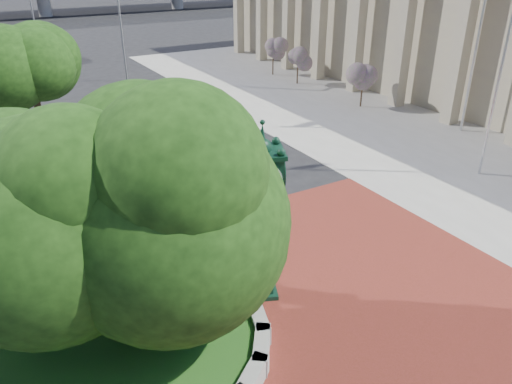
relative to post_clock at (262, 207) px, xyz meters
name	(u,v)px	position (x,y,z in m)	size (l,w,h in m)	color
ground	(300,286)	(1.11, -0.28, -2.72)	(200.00, 200.00, 0.00)	black
plaza	(321,305)	(1.11, -1.28, -2.70)	(12.00, 12.00, 0.04)	maroon
sidewalk	(427,112)	(17.11, 9.72, -2.70)	(20.00, 50.00, 0.04)	#9E9B93
planter_wall	(214,310)	(-1.59, -0.28, -2.45)	(2.96, 6.77, 0.54)	#9E9B93
grass_bed	(127,344)	(-3.89, -0.28, -2.52)	(6.10, 6.10, 0.40)	#164D17
civic_building	(496,23)	(24.72, 11.72, 1.60)	(17.35, 44.00, 8.60)	#B9B08C
tree_planter	(108,214)	(-3.89, -0.28, 1.00)	(5.20, 5.20, 6.33)	#38281C
tree_street	(30,69)	(-2.89, 17.72, 0.52)	(4.40, 4.40, 5.45)	#38281C
post_clock	(262,207)	(0.00, 0.00, 0.00)	(1.29, 1.29, 4.96)	black
parked_car	(59,53)	(1.56, 35.83, -2.00)	(1.71, 4.24, 1.44)	#4C100A
flagpole_a	(503,62)	(12.17, 2.32, 2.00)	(1.44, 0.22, 9.22)	silver
flagpole_b	(481,24)	(16.11, 6.49, 2.66)	(1.64, 0.20, 10.51)	silver
street_lamp_near	(122,10)	(4.51, 26.26, 2.14)	(1.77, 0.84, 8.29)	slate
shrub_near	(363,81)	(14.54, 12.59, -1.13)	(1.20, 1.20, 2.20)	#38281C
shrub_mid	(298,61)	(14.50, 19.28, -1.13)	(1.20, 1.20, 2.20)	#38281C
shrub_far	(273,54)	(14.48, 22.50, -1.13)	(1.20, 1.20, 2.20)	#38281C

